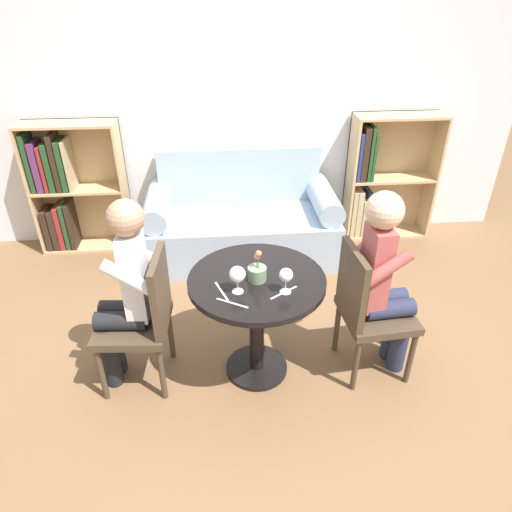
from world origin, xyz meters
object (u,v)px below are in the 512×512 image
(chair_left, at_px, (144,316))
(flower_vase, at_px, (257,272))
(chair_right, at_px, (367,307))
(couch, at_px, (242,222))
(wine_glass_right, at_px, (286,276))
(wine_glass_left, at_px, (237,275))
(bookshelf_right, at_px, (378,180))
(person_left, at_px, (125,293))
(bookshelf_left, at_px, (68,189))
(person_right, at_px, (385,281))

(chair_left, distance_m, flower_vase, 0.74)
(chair_right, bearing_deg, couch, 18.90)
(couch, height_order, flower_vase, flower_vase)
(flower_vase, bearing_deg, wine_glass_right, -42.45)
(chair_right, distance_m, wine_glass_right, 0.64)
(chair_left, relative_size, chair_right, 1.00)
(wine_glass_left, height_order, flower_vase, flower_vase)
(chair_left, relative_size, wine_glass_left, 5.56)
(chair_left, xyz_separation_m, wine_glass_left, (0.56, -0.13, 0.34))
(bookshelf_right, bearing_deg, person_left, -139.64)
(wine_glass_right, bearing_deg, flower_vase, 137.55)
(bookshelf_left, relative_size, person_right, 0.95)
(bookshelf_right, xyz_separation_m, person_left, (-2.09, -1.78, 0.10))
(couch, height_order, person_right, person_right)
(chair_right, bearing_deg, person_left, 83.53)
(bookshelf_left, xyz_separation_m, chair_right, (2.22, -1.82, -0.09))
(person_right, bearing_deg, flower_vase, 85.12)
(person_left, xyz_separation_m, person_right, (1.53, -0.03, 0.01))
(bookshelf_left, relative_size, chair_right, 1.31)
(chair_left, distance_m, wine_glass_right, 0.90)
(wine_glass_right, relative_size, flower_vase, 0.77)
(wine_glass_left, distance_m, flower_vase, 0.17)
(person_right, relative_size, flower_vase, 6.31)
(chair_right, relative_size, wine_glass_right, 5.90)
(couch, distance_m, chair_left, 1.67)
(person_left, height_order, wine_glass_left, person_left)
(flower_vase, bearing_deg, person_left, 177.66)
(couch, xyz_separation_m, chair_left, (-0.68, -1.52, 0.18))
(bookshelf_left, xyz_separation_m, chair_left, (0.87, -1.78, -0.09))
(wine_glass_left, height_order, wine_glass_right, wine_glass_left)
(wine_glass_right, bearing_deg, chair_left, 169.54)
(person_right, bearing_deg, bookshelf_left, 47.40)
(person_right, xyz_separation_m, wine_glass_left, (-0.88, -0.10, 0.16))
(couch, distance_m, person_right, 1.76)
(bookshelf_right, xyz_separation_m, chair_right, (-0.65, -1.82, -0.07))
(wine_glass_right, bearing_deg, chair_right, 12.37)
(person_left, bearing_deg, bookshelf_left, -151.76)
(couch, height_order, wine_glass_right, couch)
(person_left, bearing_deg, couch, 157.42)
(bookshelf_left, relative_size, flower_vase, 5.96)
(bookshelf_right, xyz_separation_m, person_right, (-0.56, -1.81, 0.11))
(wine_glass_right, bearing_deg, bookshelf_left, 131.24)
(wine_glass_left, bearing_deg, couch, 85.94)
(wine_glass_right, bearing_deg, wine_glass_left, 174.25)
(wine_glass_left, bearing_deg, person_right, 6.60)
(chair_left, bearing_deg, flower_vase, 92.62)
(wine_glass_left, relative_size, flower_vase, 0.82)
(wine_glass_left, bearing_deg, wine_glass_right, -5.75)
(couch, relative_size, chair_left, 1.87)
(chair_right, height_order, wine_glass_left, chair_right)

